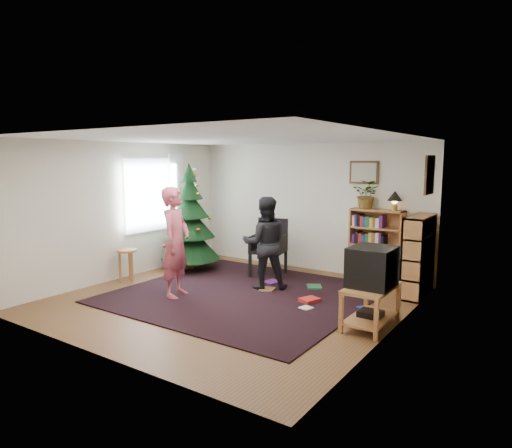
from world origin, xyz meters
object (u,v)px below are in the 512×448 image
Objects in this scene: picture_right at (430,175)px; bookshelf_back at (376,245)px; stool at (127,257)px; potted_plant at (367,194)px; crt_tv at (372,267)px; picture_back at (364,172)px; tv_stand at (371,302)px; armchair at (272,245)px; bookshelf_right at (418,255)px; person_standing at (176,242)px; christmas_tree at (190,226)px; person_by_chair at (265,243)px; table_lamp at (395,197)px.

picture_right is 0.46× the size of bookshelf_back.
potted_plant is (3.47, 2.56, 1.10)m from stool.
crt_tv is at bearing -98.76° from picture_right.
picture_back is 3.09m from tv_stand.
bookshelf_back reaches higher than armchair.
armchair is at bearing -159.18° from bookshelf_back.
armchair is at bearing -156.82° from potted_plant.
bookshelf_right is at bearing -8.70° from armchair.
person_standing is (-3.17, -2.25, 0.22)m from bookshelf_right.
christmas_tree is 3.59× the size of crt_tv.
picture_back is 0.42× the size of bookshelf_right.
armchair is (-2.66, -0.21, -0.08)m from bookshelf_right.
potted_plant reaches higher than stool.
picture_back reaches higher than stool.
potted_plant is (-1.20, 0.59, -0.39)m from picture_right.
crt_tv is 0.38× the size of person_by_chair.
person_standing reaches higher than person_by_chair.
tv_stand is 0.48m from crt_tv.
christmas_tree is at bearing -159.45° from bookshelf_back.
picture_back is at bearing 24.70° from christmas_tree.
christmas_tree is 1.98× the size of armchair.
stool is at bearing -148.24° from armchair.
bookshelf_right is at bearing 10.49° from christmas_tree.
bookshelf_right is 2.67m from armchair.
potted_plant is at bearing 180.00° from table_lamp.
picture_back reaches higher than crt_tv.
person_by_chair is at bearing -8.92° from christmas_tree.
tv_stand is 0.59× the size of person_by_chair.
potted_plant is (-0.95, 2.26, 1.23)m from tv_stand.
person_by_chair is at bearing -126.90° from potted_plant.
tv_stand is 2.28m from person_by_chair.
christmas_tree reaches higher than person_by_chair.
tv_stand is at bearing -13.93° from christmas_tree.
christmas_tree is 1.63× the size of bookshelf_right.
tv_stand is 3.00m from armchair.
armchair reaches higher than tv_stand.
bookshelf_back is 0.99m from bookshelf_right.
picture_right reaches higher than tv_stand.
table_lamp is (2.09, 0.68, 0.95)m from armchair.
christmas_tree is at bearing -161.02° from table_lamp.
person_standing reaches higher than stool.
potted_plant is at bearing 112.71° from tv_stand.
stool is 0.37× the size of person_by_chair.
stool is at bearing -104.45° from christmas_tree.
table_lamp is (-0.44, 2.26, 0.73)m from crt_tv.
table_lamp is at bearing 101.17° from tv_stand.
person_standing is at bearing -171.48° from crt_tv.
person_by_chair reaches higher than crt_tv.
picture_right is 4.52m from christmas_tree.
christmas_tree is 4.28m from bookshelf_right.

